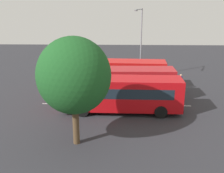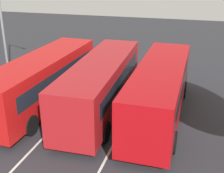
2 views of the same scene
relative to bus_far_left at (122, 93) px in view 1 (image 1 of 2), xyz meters
name	(u,v)px [view 1 (image 1 of 2)]	position (x,y,z in m)	size (l,w,h in m)	color
ground_plane	(116,98)	(-0.55, 3.48, -1.72)	(69.07, 69.07, 0.00)	#2B2B30
bus_far_left	(122,93)	(0.00, 0.00, 0.00)	(10.37, 2.77, 3.09)	#B70C11
bus_center_left	(122,82)	(0.02, 3.41, 0.00)	(10.36, 2.73, 3.09)	#AD191E
bus_center_right	(119,73)	(-0.29, 7.01, 0.00)	(10.44, 3.04, 3.09)	red
pedestrian	(181,81)	(6.43, 6.32, -0.66)	(0.43, 0.43, 1.79)	#232833
street_lamp	(141,39)	(2.29, 10.98, 3.18)	(1.12, 2.61, 8.53)	gray
depot_tree	(74,76)	(-3.16, -5.61, 3.09)	(4.81, 4.33, 7.36)	#4C3823
lane_stripe_outer_left	(116,105)	(-0.55, 1.68, -1.72)	(14.08, 0.12, 0.01)	silver
lane_stripe_inner_left	(116,92)	(-0.55, 5.28, -1.72)	(14.08, 0.12, 0.01)	silver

